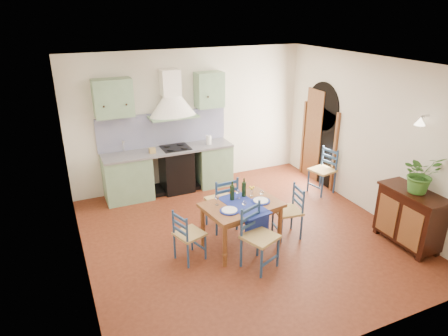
{
  "coord_description": "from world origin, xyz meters",
  "views": [
    {
      "loc": [
        -2.66,
        -5.1,
        3.57
      ],
      "look_at": [
        -0.23,
        0.3,
        1.15
      ],
      "focal_mm": 32.0,
      "sensor_mm": 36.0,
      "label": 1
    }
  ],
  "objects_px": {
    "dining_table": "(242,209)",
    "sideboard": "(410,216)",
    "chair_near": "(258,237)",
    "potted_plant": "(421,174)"
  },
  "relations": [
    {
      "from": "dining_table",
      "to": "sideboard",
      "type": "height_order",
      "value": "dining_table"
    },
    {
      "from": "dining_table",
      "to": "chair_near",
      "type": "height_order",
      "value": "dining_table"
    },
    {
      "from": "chair_near",
      "to": "sideboard",
      "type": "xyz_separation_m",
      "value": [
        2.45,
        -0.46,
        0.02
      ]
    },
    {
      "from": "chair_near",
      "to": "potted_plant",
      "type": "xyz_separation_m",
      "value": [
        2.47,
        -0.5,
        0.75
      ]
    },
    {
      "from": "chair_near",
      "to": "potted_plant",
      "type": "height_order",
      "value": "potted_plant"
    },
    {
      "from": "sideboard",
      "to": "chair_near",
      "type": "bearing_deg",
      "value": 169.31
    },
    {
      "from": "chair_near",
      "to": "sideboard",
      "type": "height_order",
      "value": "chair_near"
    },
    {
      "from": "potted_plant",
      "to": "dining_table",
      "type": "bearing_deg",
      "value": 156.37
    },
    {
      "from": "chair_near",
      "to": "sideboard",
      "type": "distance_m",
      "value": 2.49
    },
    {
      "from": "dining_table",
      "to": "chair_near",
      "type": "relative_size",
      "value": 1.34
    }
  ]
}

